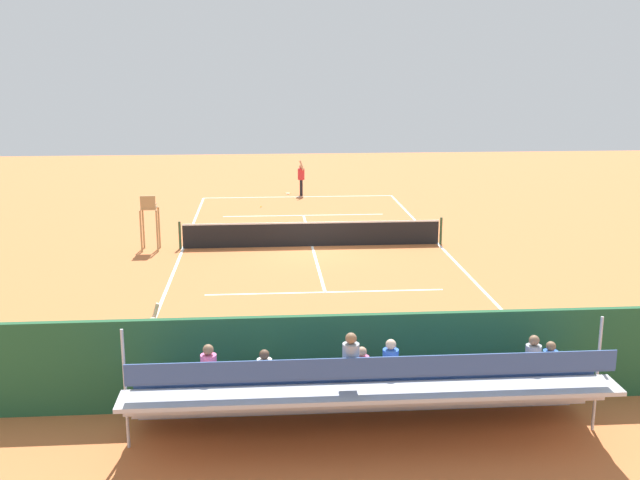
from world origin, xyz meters
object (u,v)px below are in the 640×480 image
courtside_bench (473,362)px  tennis_racket (288,193)px  line_judge (154,346)px  tennis_ball_near (261,207)px  equipment_bag (388,383)px  tennis_net (312,234)px  umpire_chair (149,217)px  tennis_player (301,177)px  bleacher_stand (367,390)px

courtside_bench → tennis_racket: bearing=-82.8°
line_judge → tennis_ball_near: bearing=-96.3°
equipment_bag → courtside_bench: bearing=-176.2°
courtside_bench → equipment_bag: courtside_bench is taller
tennis_net → umpire_chair: bearing=1.4°
equipment_bag → umpire_chair: bearing=-62.2°
tennis_player → line_judge: same height
umpire_chair → equipment_bag: umpire_chair is taller
bleacher_stand → line_judge: (4.37, -2.43, 0.09)m
tennis_net → tennis_ball_near: (1.99, -8.22, -0.47)m
courtside_bench → tennis_ball_near: courtside_bench is taller
tennis_net → courtside_bench: bearing=101.5°
tennis_player → tennis_ball_near: size_ratio=29.18×
umpire_chair → line_judge: bearing=98.3°
umpire_chair → tennis_player: (-6.38, -11.61, -0.30)m
equipment_bag → line_judge: line_judge is taller
equipment_bag → tennis_racket: 25.48m
courtside_bench → bleacher_stand: bearing=37.9°
tennis_racket → tennis_ball_near: size_ratio=8.57×
equipment_bag → tennis_player: (0.60, -24.85, 0.84)m
tennis_racket → line_judge: (3.81, 24.95, 1.00)m
tennis_net → equipment_bag: (-0.78, 13.40, -0.32)m
tennis_player → tennis_ball_near: tennis_player is taller
tennis_net → tennis_racket: tennis_net is taller
equipment_bag → tennis_racket: equipment_bag is taller
umpire_chair → tennis_ball_near: bearing=-116.7°
umpire_chair → tennis_racket: umpire_chair is taller
tennis_racket → bleacher_stand: bearing=91.2°
bleacher_stand → tennis_racket: bearing=-88.8°
courtside_bench → tennis_ball_near: size_ratio=27.27×
tennis_player → tennis_racket: 1.36m
courtside_bench → tennis_player: size_ratio=0.93×
bleacher_stand → tennis_ball_near: bleacher_stand is taller
courtside_bench → line_judge: 7.04m
umpire_chair → line_judge: umpire_chair is taller
courtside_bench → tennis_player: 24.86m
bleacher_stand → courtside_bench: 3.38m
tennis_racket → line_judge: 25.26m
line_judge → tennis_net: bearing=-108.6°
bleacher_stand → tennis_ball_near: (2.02, -23.55, -0.89)m
tennis_net → tennis_player: 11.47m
tennis_net → equipment_bag: bearing=93.3°
umpire_chair → tennis_racket: bearing=-114.9°
tennis_net → bleacher_stand: size_ratio=1.14×
tennis_net → tennis_player: size_ratio=5.35×
courtside_bench → tennis_ball_near: 22.00m
courtside_bench → tennis_racket: (3.21, -25.32, -0.54)m
tennis_net → equipment_bag: tennis_net is taller
bleacher_stand → courtside_bench: (-2.65, -2.06, -0.37)m
tennis_net → tennis_player: (-0.18, -11.45, 0.51)m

